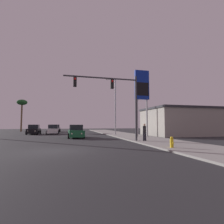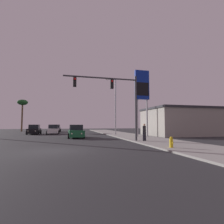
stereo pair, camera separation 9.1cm
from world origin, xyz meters
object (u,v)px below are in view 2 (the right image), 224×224
Objects in this scene: car_white at (53,130)px; palm_tree_far at (23,104)px; traffic_light_mast at (116,94)px; car_green at (76,132)px; car_grey at (56,129)px; car_black at (34,130)px; fire_hydrant at (171,142)px; gas_station_sign at (142,89)px; street_lamp at (115,103)px; pedestrian_on_sidewalk at (144,131)px.

car_white is 0.56× the size of palm_tree_far.
palm_tree_far is (-15.45, 29.72, 1.96)m from traffic_light_mast.
car_green is 19.49m from car_grey.
car_black is 0.56× the size of palm_tree_far.
car_grey is 27.16m from traffic_light_mast.
car_white is at bearing -56.81° from palm_tree_far.
car_grey is 1.00× the size of car_black.
fire_hydrant is (9.65, -22.57, -0.27)m from car_white.
car_green is (3.63, -10.35, 0.00)m from car_white.
car_grey is at bearing -25.24° from palm_tree_far.
car_green is at bearing 172.00° from gas_station_sign.
palm_tree_far is (-8.17, 3.85, 5.92)m from car_grey.
car_green is 12.16m from car_black.
traffic_light_mast is 0.80× the size of gas_station_sign.
car_white is 12.59m from street_lamp.
gas_station_sign is at bearing 122.57° from car_grey.
traffic_light_mast is 4.62m from pedestrian_on_sidewalk.
car_black is at bearing -68.46° from palm_tree_far.
car_green is at bearing 107.33° from car_white.
gas_station_sign is (15.52, -11.30, 5.86)m from car_black.
gas_station_sign is (8.72, -1.23, 5.86)m from car_green.
pedestrian_on_sidewalk is (6.31, -7.14, 0.27)m from car_green.
car_green is 0.56× the size of palm_tree_far.
gas_station_sign reaches higher than car_grey.
car_white is 1.00× the size of car_black.
fire_hydrant is at bearing 108.38° from car_grey.
car_white is 10.97m from car_green.
fire_hydrant is (2.46, -5.49, -4.24)m from traffic_light_mast.
car_grey is 0.48× the size of street_lamp.
car_black is at bearing 121.62° from traffic_light_mast.
gas_station_sign is at bearing -49.58° from palm_tree_far.
car_white is at bearing -176.19° from car_black.
pedestrian_on_sidewalk is 0.22× the size of palm_tree_far.
car_white and car_green have the same top height.
fire_hydrant is at bearing 118.68° from car_black.
car_black is 15.07m from street_lamp.
street_lamp reaches higher than pedestrian_on_sidewalk.
car_black is at bearing 127.30° from pedestrian_on_sidewalk.
fire_hydrant is (9.74, -31.35, -0.27)m from car_grey.
car_white is 18.96m from traffic_light_mast.
car_black is 5.70× the size of fire_hydrant.
car_grey is 18.76m from street_lamp.
car_white is at bearing 91.72° from car_grey.
pedestrian_on_sidewalk is (10.03, -26.27, 0.27)m from car_grey.
car_grey is 32.83m from fire_hydrant.
car_grey is at bearing 110.91° from pedestrian_on_sidewalk.
palm_tree_far is (-17.91, 35.20, 6.20)m from fire_hydrant.
gas_station_sign reaches higher than fire_hydrant.
palm_tree_far is at bearing 133.35° from street_lamp.
palm_tree_far is (-5.09, 12.91, 5.92)m from car_black.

